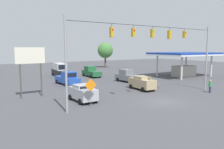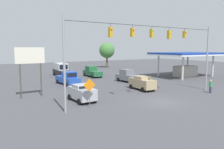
# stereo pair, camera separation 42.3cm
# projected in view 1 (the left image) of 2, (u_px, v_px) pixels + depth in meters

# --- Properties ---
(ground_plane) EXTENTS (140.00, 140.00, 0.00)m
(ground_plane) POSITION_uv_depth(u_px,v_px,m) (162.00, 102.00, 23.55)
(ground_plane) COLOR #47474C
(overhead_signal_span) EXTENTS (20.35, 0.38, 8.58)m
(overhead_signal_span) POSITION_uv_depth(u_px,v_px,m) (152.00, 49.00, 24.25)
(overhead_signal_span) COLOR #939399
(overhead_signal_span) RESTS_ON ground_plane
(pickup_truck_grey_oncoming_far) EXTENTS (2.57, 5.31, 2.12)m
(pickup_truck_grey_oncoming_far) POSITION_uv_depth(u_px,v_px,m) (128.00, 76.00, 37.21)
(pickup_truck_grey_oncoming_far) COLOR slate
(pickup_truck_grey_oncoming_far) RESTS_ON ground_plane
(pickup_truck_blue_withflow_far) EXTENTS (2.43, 5.65, 2.12)m
(pickup_truck_blue_withflow_far) POSITION_uv_depth(u_px,v_px,m) (68.00, 79.00, 34.42)
(pickup_truck_blue_withflow_far) COLOR #234CB2
(pickup_truck_blue_withflow_far) RESTS_ON ground_plane
(sedan_silver_parked_shoulder) EXTENTS (2.11, 3.89, 1.85)m
(sedan_silver_parked_shoulder) POSITION_uv_depth(u_px,v_px,m) (83.00, 93.00, 23.68)
(sedan_silver_parked_shoulder) COLOR #A8AAB2
(sedan_silver_parked_shoulder) RESTS_ON ground_plane
(box_truck_black_withflow_deep) EXTENTS (2.59, 6.33, 2.67)m
(box_truck_black_withflow_deep) POSITION_uv_depth(u_px,v_px,m) (60.00, 70.00, 44.73)
(box_truck_black_withflow_deep) COLOR black
(box_truck_black_withflow_deep) RESTS_ON ground_plane
(pickup_truck_green_oncoming_deep) EXTENTS (2.26, 5.48, 2.12)m
(pickup_truck_green_oncoming_deep) POSITION_uv_depth(u_px,v_px,m) (91.00, 72.00, 43.97)
(pickup_truck_green_oncoming_deep) COLOR #236038
(pickup_truck_green_oncoming_deep) RESTS_ON ground_plane
(sedan_tan_crossing_near) EXTENTS (2.15, 4.36, 1.89)m
(sedan_tan_crossing_near) POSITION_uv_depth(u_px,v_px,m) (142.00, 83.00, 30.25)
(sedan_tan_crossing_near) COLOR tan
(sedan_tan_crossing_near) RESTS_ON ground_plane
(traffic_cone_nearest) EXTENTS (0.38, 0.38, 0.71)m
(traffic_cone_nearest) POSITION_uv_depth(u_px,v_px,m) (90.00, 98.00, 23.94)
(traffic_cone_nearest) COLOR orange
(traffic_cone_nearest) RESTS_ON ground_plane
(traffic_cone_second) EXTENTS (0.38, 0.38, 0.71)m
(traffic_cone_second) POSITION_uv_depth(u_px,v_px,m) (79.00, 93.00, 26.31)
(traffic_cone_second) COLOR orange
(traffic_cone_second) RESTS_ON ground_plane
(traffic_cone_third) EXTENTS (0.38, 0.38, 0.71)m
(traffic_cone_third) POSITION_uv_depth(u_px,v_px,m) (71.00, 89.00, 28.68)
(traffic_cone_third) COLOR orange
(traffic_cone_third) RESTS_ON ground_plane
(gas_station) EXTENTS (12.80, 8.94, 4.87)m
(gas_station) POSITION_uv_depth(u_px,v_px,m) (184.00, 59.00, 44.02)
(gas_station) COLOR navy
(gas_station) RESTS_ON ground_plane
(roadside_billboard) EXTENTS (3.31, 0.16, 5.85)m
(roadside_billboard) POSITION_uv_depth(u_px,v_px,m) (30.00, 61.00, 25.14)
(roadside_billboard) COLOR #4C473D
(roadside_billboard) RESTS_ON ground_plane
(work_zone_sign) EXTENTS (1.27, 0.06, 2.84)m
(work_zone_sign) POSITION_uv_depth(u_px,v_px,m) (91.00, 87.00, 21.14)
(work_zone_sign) COLOR slate
(work_zone_sign) RESTS_ON ground_plane
(pedestrian) EXTENTS (0.40, 0.28, 1.72)m
(pedestrian) POSITION_uv_depth(u_px,v_px,m) (210.00, 86.00, 28.23)
(pedestrian) COLOR #2D334C
(pedestrian) RESTS_ON ground_plane
(tree_horizon_left) EXTENTS (4.47, 4.47, 7.27)m
(tree_horizon_left) POSITION_uv_depth(u_px,v_px,m) (105.00, 51.00, 63.62)
(tree_horizon_left) COLOR brown
(tree_horizon_left) RESTS_ON ground_plane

